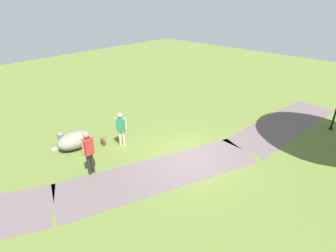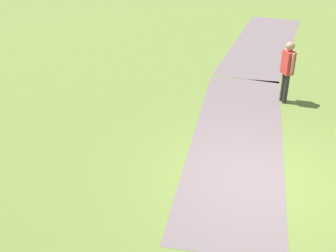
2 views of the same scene
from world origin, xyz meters
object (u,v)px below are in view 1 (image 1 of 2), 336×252
at_px(woman_with_handbag, 121,127).
at_px(man_near_boulder, 88,150).
at_px(lawn_boulder, 75,140).
at_px(frisbee_on_grass, 54,149).
at_px(backpack_by_boulder, 61,138).
at_px(handbag_on_grass, 103,142).

relative_size(woman_with_handbag, man_near_boulder, 0.91).
distance_m(lawn_boulder, frisbee_on_grass, 1.00).
bearing_deg(woman_with_handbag, frisbee_on_grass, -40.97).
height_order(lawn_boulder, backpack_by_boulder, lawn_boulder).
bearing_deg(handbag_on_grass, backpack_by_boulder, -55.32).
height_order(woman_with_handbag, handbag_on_grass, woman_with_handbag).
height_order(backpack_by_boulder, frisbee_on_grass, backpack_by_boulder).
height_order(man_near_boulder, frisbee_on_grass, man_near_boulder).
xyz_separation_m(lawn_boulder, woman_with_handbag, (-1.54, 1.48, 0.60)).
bearing_deg(frisbee_on_grass, lawn_boulder, 145.77).
distance_m(handbag_on_grass, backpack_by_boulder, 2.10).
bearing_deg(frisbee_on_grass, man_near_boulder, 93.45).
height_order(lawn_boulder, man_near_boulder, man_near_boulder).
distance_m(lawn_boulder, woman_with_handbag, 2.22).
height_order(handbag_on_grass, backpack_by_boulder, backpack_by_boulder).
relative_size(man_near_boulder, frisbee_on_grass, 7.29).
distance_m(woman_with_handbag, backpack_by_boulder, 3.12).
distance_m(man_near_boulder, handbag_on_grass, 2.40).
bearing_deg(backpack_by_boulder, woman_with_handbag, 125.06).
bearing_deg(lawn_boulder, man_near_boulder, 74.94).
xyz_separation_m(woman_with_handbag, frisbee_on_grass, (2.31, -2.01, -0.94)).
relative_size(lawn_boulder, handbag_on_grass, 4.87).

